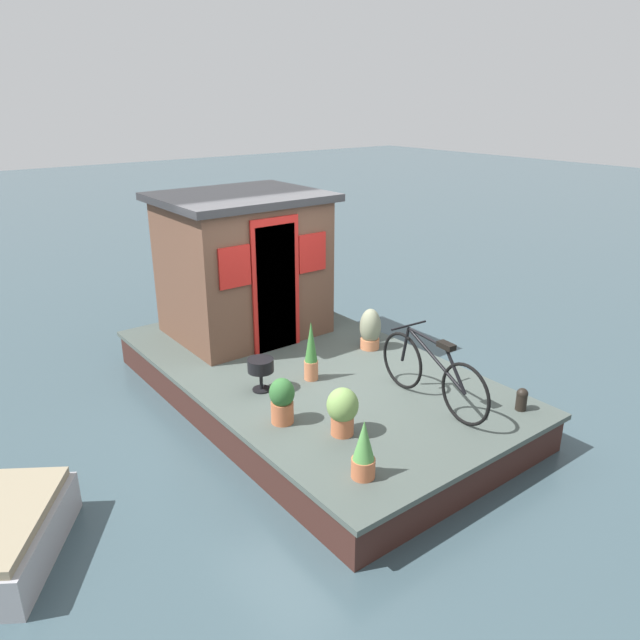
{
  "coord_description": "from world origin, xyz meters",
  "views": [
    {
      "loc": [
        -5.55,
        4.09,
        3.71
      ],
      "look_at": [
        -0.2,
        0.0,
        1.17
      ],
      "focal_mm": 33.56,
      "sensor_mm": 36.0,
      "label": 1
    }
  ],
  "objects": [
    {
      "name": "ground_plane",
      "position": [
        0.0,
        0.0,
        0.0
      ],
      "size": [
        60.0,
        60.0,
        0.0
      ],
      "primitive_type": "plane",
      "color": "#384C54"
    },
    {
      "name": "houseboat_deck",
      "position": [
        0.0,
        0.0,
        0.24
      ],
      "size": [
        5.38,
        3.07,
        0.47
      ],
      "color": "#424C47",
      "rests_on": "ground_plane"
    },
    {
      "name": "houseboat_cabin",
      "position": [
        1.58,
        0.0,
        1.48
      ],
      "size": [
        1.83,
        2.19,
        2.0
      ],
      "color": "brown",
      "rests_on": "houseboat_deck"
    },
    {
      "name": "bicycle",
      "position": [
        -1.59,
        -0.49,
        0.85
      ],
      "size": [
        1.68,
        0.5,
        0.82
      ],
      "color": "black",
      "rests_on": "houseboat_deck"
    },
    {
      "name": "potted_plant_thyme",
      "position": [
        -0.91,
        1.04,
        0.73
      ],
      "size": [
        0.27,
        0.27,
        0.5
      ],
      "color": "#B2603D",
      "rests_on": "houseboat_deck"
    },
    {
      "name": "potted_plant_mint",
      "position": [
        -1.48,
        0.69,
        0.75
      ],
      "size": [
        0.33,
        0.33,
        0.51
      ],
      "color": "#B2603D",
      "rests_on": "houseboat_deck"
    },
    {
      "name": "potted_plant_lavender",
      "position": [
        0.0,
        -1.01,
        0.74
      ],
      "size": [
        0.29,
        0.29,
        0.57
      ],
      "color": "#C6754C",
      "rests_on": "houseboat_deck"
    },
    {
      "name": "potted_plant_succulent",
      "position": [
        -0.28,
        0.19,
        0.83
      ],
      "size": [
        0.17,
        0.17,
        0.75
      ],
      "color": "#C6754C",
      "rests_on": "houseboat_deck"
    },
    {
      "name": "potted_plant_fern",
      "position": [
        -2.16,
        1.01,
        0.74
      ],
      "size": [
        0.22,
        0.22,
        0.58
      ],
      "color": "#B2603D",
      "rests_on": "houseboat_deck"
    },
    {
      "name": "charcoal_grill",
      "position": [
        -0.16,
        0.83,
        0.77
      ],
      "size": [
        0.31,
        0.31,
        0.4
      ],
      "color": "black",
      "rests_on": "houseboat_deck"
    },
    {
      "name": "mooring_bollard",
      "position": [
        -2.28,
        -1.18,
        0.61
      ],
      "size": [
        0.13,
        0.13,
        0.26
      ],
      "color": "black",
      "rests_on": "houseboat_deck"
    }
  ]
}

